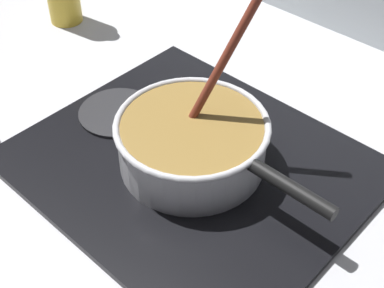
# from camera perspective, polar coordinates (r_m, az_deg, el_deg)

# --- Properties ---
(ground) EXTENTS (2.40, 1.60, 0.04)m
(ground) POSITION_cam_1_polar(r_m,az_deg,el_deg) (0.91, -14.96, -7.36)
(ground) COLOR #B7B7BC
(hob_plate) EXTENTS (0.56, 0.48, 0.01)m
(hob_plate) POSITION_cam_1_polar(r_m,az_deg,el_deg) (0.92, 0.00, -2.19)
(hob_plate) COLOR black
(hob_plate) RESTS_ON ground
(burner_ring) EXTENTS (0.21, 0.21, 0.01)m
(burner_ring) POSITION_cam_1_polar(r_m,az_deg,el_deg) (0.92, 0.00, -1.74)
(burner_ring) COLOR #592D0C
(burner_ring) RESTS_ON hob_plate
(spare_burner) EXTENTS (0.14, 0.14, 0.01)m
(spare_burner) POSITION_cam_1_polar(r_m,az_deg,el_deg) (1.02, -7.89, 3.34)
(spare_burner) COLOR #262628
(spare_burner) RESTS_ON hob_plate
(cooking_pan) EXTENTS (0.39, 0.26, 0.34)m
(cooking_pan) POSITION_cam_1_polar(r_m,az_deg,el_deg) (0.89, 0.08, 0.26)
(cooking_pan) COLOR silver
(cooking_pan) RESTS_ON hob_plate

